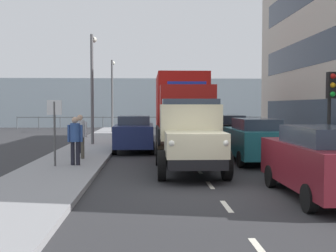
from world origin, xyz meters
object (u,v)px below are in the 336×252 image
lamp_post_far (112,88)px  car_teal_kerbside_1 (255,140)px  pedestrian_near_railing (80,133)px  lamp_post_promenade (92,78)px  traffic_light_near (331,98)px  car_navy_oppositeside_0 (134,133)px  street_sign (55,121)px  car_maroon_kerbside_near (321,161)px  truck_vintage_cream (190,137)px  pedestrian_with_bag (79,131)px  car_black_kerbside_2 (227,131)px  lorry_cargo_red (182,108)px  pedestrian_couple_b (75,137)px

lamp_post_far → car_teal_kerbside_1: bearing=111.3°
pedestrian_near_railing → lamp_post_promenade: 7.02m
car_teal_kerbside_1 → traffic_light_near: traffic_light_near is taller
car_navy_oppositeside_0 → street_sign: size_ratio=1.96×
car_maroon_kerbside_near → car_teal_kerbside_1: 6.33m
truck_vintage_cream → pedestrian_with_bag: 6.51m
car_navy_oppositeside_0 → lamp_post_far: size_ratio=0.78×
car_maroon_kerbside_near → traffic_light_near: bearing=-115.8°
lamp_post_far → truck_vintage_cream: bearing=101.7°
car_black_kerbside_2 → car_navy_oppositeside_0: size_ratio=0.99×
lorry_cargo_red → lamp_post_far: (4.59, -12.03, 1.51)m
lamp_post_far → street_sign: 19.53m
truck_vintage_cream → lamp_post_promenade: bearing=-65.1°
lamp_post_far → pedestrian_couple_b: bearing=91.0°
car_navy_oppositeside_0 → pedestrian_couple_b: 6.07m
lorry_cargo_red → lamp_post_promenade: lamp_post_promenade is taller
car_black_kerbside_2 → car_maroon_kerbside_near: bearing=90.0°
street_sign → pedestrian_with_bag: bearing=-92.7°
pedestrian_with_bag → street_sign: bearing=87.3°
lorry_cargo_red → street_sign: 8.90m
traffic_light_near → car_maroon_kerbside_near: bearing=64.2°
traffic_light_near → lamp_post_promenade: lamp_post_promenade is taller
car_navy_oppositeside_0 → pedestrian_with_bag: bearing=40.8°
truck_vintage_cream → pedestrian_couple_b: (3.89, -1.08, -0.04)m
truck_vintage_cream → car_teal_kerbside_1: size_ratio=1.35×
street_sign → traffic_light_near: bearing=177.5°
pedestrian_couple_b → car_teal_kerbside_1: bearing=-168.3°
pedestrian_with_bag → pedestrian_couple_b: bearing=97.0°
car_teal_kerbside_1 → pedestrian_with_bag: size_ratio=2.60×
truck_vintage_cream → street_sign: 4.66m
pedestrian_near_railing → lamp_post_far: size_ratio=0.30×
lorry_cargo_red → car_teal_kerbside_1: lorry_cargo_red is taller
car_maroon_kerbside_near → street_sign: street_sign is taller
truck_vintage_cream → lamp_post_far: size_ratio=0.99×
pedestrian_couple_b → street_sign: bearing=18.2°
truck_vintage_cream → car_maroon_kerbside_near: size_ratio=1.27×
traffic_light_near → street_sign: 9.42m
car_teal_kerbside_1 → street_sign: street_sign is taller
car_maroon_kerbside_near → car_navy_oppositeside_0: same height
street_sign → pedestrian_near_railing: bearing=-105.0°
lamp_post_promenade → car_black_kerbside_2: bearing=171.1°
car_maroon_kerbside_near → pedestrian_with_bag: bearing=-50.8°
traffic_light_near → pedestrian_couple_b: bearing=-4.1°
lorry_cargo_red → car_maroon_kerbside_near: (-2.38, 12.14, -1.18)m
pedestrian_couple_b → lamp_post_far: bearing=-89.0°
car_navy_oppositeside_0 → lamp_post_far: lamp_post_far is taller
car_navy_oppositeside_0 → pedestrian_near_railing: pedestrian_near_railing is taller
pedestrian_with_bag → traffic_light_near: size_ratio=0.50×
truck_vintage_cream → lorry_cargo_red: 8.33m
lorry_cargo_red → car_black_kerbside_2: (-2.38, -0.04, -1.18)m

